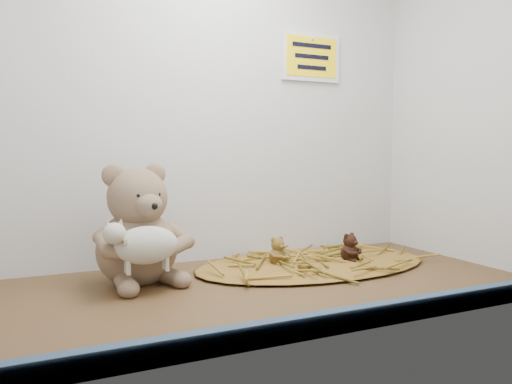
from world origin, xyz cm
name	(u,v)px	position (x,y,z in cm)	size (l,w,h in cm)	color
alcove_shell	(241,77)	(0.00, 9.00, 45.00)	(120.40, 60.20, 90.40)	#3F2D15
front_rail	(336,321)	(0.00, -28.80, 1.80)	(119.28, 2.20, 3.60)	#374C6A
straw_bed	(314,263)	(21.17, 12.44, 0.60)	(62.17, 36.10, 1.20)	brown
main_teddy	(137,224)	(-22.37, 14.35, 13.03)	(21.02, 22.19, 26.07)	#94795B
toy_lamb	(147,245)	(-22.37, 5.01, 9.95)	(16.64, 10.16, 10.75)	beige
mini_teddy_tan	(277,249)	(12.03, 14.69, 4.55)	(5.40, 5.70, 6.69)	brown
mini_teddy_brown	(349,246)	(30.31, 10.20, 4.72)	(5.67, 5.98, 7.03)	black
wall_sign	(311,57)	(30.00, 29.40, 55.00)	(16.00, 1.20, 11.00)	yellow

